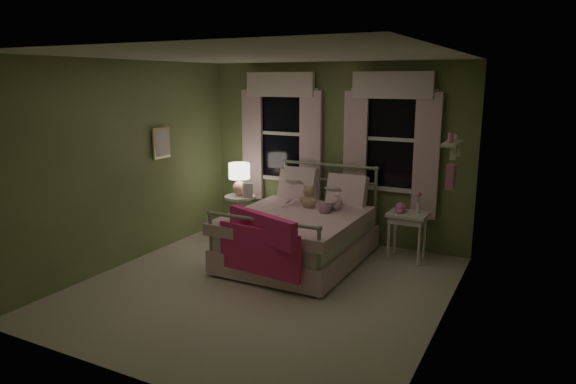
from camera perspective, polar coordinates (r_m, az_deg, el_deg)
The scene contains 18 objects.
room_shell at distance 5.69m, azimuth -2.86°, elevation 1.71°, with size 4.20×4.20×4.20m.
bed at distance 6.76m, azimuth 1.28°, elevation -4.62°, with size 1.58×2.04×1.18m.
pink_throw at distance 5.83m, azimuth -3.07°, elevation -5.02°, with size 1.10×0.49×0.71m.
child_left at distance 7.12m, azimuth 0.84°, elevation 0.84°, with size 0.26×0.17×0.72m, color #F7D1DD.
child_right at distance 6.88m, azimuth 5.02°, elevation 0.77°, with size 0.39×0.30×0.80m, color #F7D1DD.
book_left at distance 6.89m, azimuth -0.08°, elevation 0.75°, with size 0.20×0.27×0.03m, color beige.
book_right at distance 6.67m, azimuth 4.19°, elevation -0.05°, with size 0.20×0.27×0.02m, color beige.
teddy_bear at distance 6.89m, azimuth 2.34°, elevation -0.72°, with size 0.24×0.20×0.32m.
nightstand_left at distance 7.76m, azimuth -5.35°, elevation -2.09°, with size 0.46×0.46×0.65m.
table_lamp at distance 7.64m, azimuth -5.43°, elevation 1.80°, with size 0.31×0.31×0.48m.
book_nightstand at distance 7.59m, azimuth -5.07°, elevation -0.56°, with size 0.16×0.22×0.02m, color beige.
nightstand_right at distance 6.91m, azimuth 13.15°, elevation -3.07°, with size 0.50×0.40×0.64m.
pink_toy at distance 6.89m, azimuth 12.39°, elevation -1.72°, with size 0.14×0.19×0.14m.
bud_vase at distance 6.87m, azimuth 14.32°, elevation -1.15°, with size 0.06×0.06×0.28m.
window_left at distance 7.81m, azimuth -0.79°, elevation 7.03°, with size 1.34×0.13×1.96m.
window_right at distance 7.17m, azimuth 11.35°, elevation 6.31°, with size 1.34×0.13×1.96m.
wall_shelf at distance 5.67m, azimuth 17.75°, elevation 3.39°, with size 0.15×0.50×0.60m.
framed_picture at distance 7.27m, azimuth -13.89°, elevation 5.30°, with size 0.03×0.32×0.42m.
Camera 1 is at (2.81, -4.83, 2.35)m, focal length 32.00 mm.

